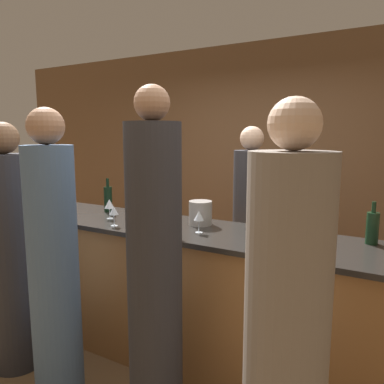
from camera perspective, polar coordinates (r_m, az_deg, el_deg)
ground_plane at (r=3.25m, az=-3.05°, el=-23.33°), size 14.00×14.00×0.00m
back_wall at (r=4.60m, az=10.74°, el=4.54°), size 8.00×0.06×2.80m
bar_counter at (r=3.00m, az=-3.13°, el=-14.80°), size 3.63×0.69×1.05m
bartender at (r=3.46m, az=8.78°, el=-6.06°), size 0.31×0.31×1.80m
guest_0 at (r=2.58m, az=-20.33°, el=-10.61°), size 0.31×0.31×1.89m
guest_1 at (r=2.17m, az=-5.71°, el=-12.56°), size 0.31×0.31×1.99m
guest_2 at (r=1.74m, az=14.11°, el=-20.87°), size 0.36×0.36×1.87m
guest_4 at (r=3.07m, az=-25.79°, el=-8.90°), size 0.37×0.37×1.81m
wine_bottle_0 at (r=3.39m, az=-12.67°, el=-0.98°), size 0.07×0.07×0.30m
wine_bottle_1 at (r=2.59m, az=25.79°, el=-4.89°), size 0.08×0.08×0.27m
wine_bottle_2 at (r=2.63m, az=9.21°, el=-3.68°), size 0.07×0.07×0.29m
ice_bucket at (r=2.83m, az=1.30°, el=-3.20°), size 0.18×0.18×0.18m
wine_glass_0 at (r=2.44m, az=-2.60°, el=-4.49°), size 0.07×0.07×0.16m
wine_glass_1 at (r=2.84m, az=-5.88°, el=-2.60°), size 0.07×0.07×0.16m
wine_glass_2 at (r=2.22m, az=16.30°, el=-5.85°), size 0.08×0.08×0.17m
wine_glass_3 at (r=3.09m, az=-12.48°, el=-1.83°), size 0.08×0.08×0.16m
wine_glass_4 at (r=2.84m, az=-11.83°, el=-2.89°), size 0.07×0.07×0.15m
wine_glass_5 at (r=2.58m, az=1.06°, el=-3.72°), size 0.07×0.07×0.16m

